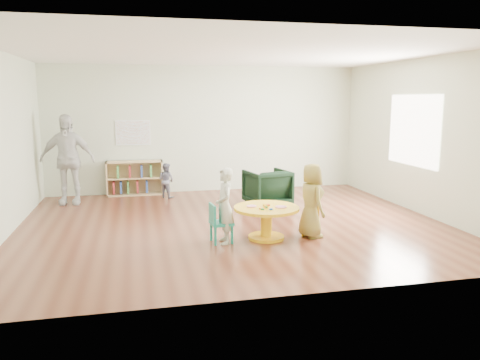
{
  "coord_description": "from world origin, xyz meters",
  "views": [
    {
      "loc": [
        -1.55,
        -7.48,
        2.07
      ],
      "look_at": [
        0.05,
        -0.3,
        0.8
      ],
      "focal_mm": 35.0,
      "sensor_mm": 36.0,
      "label": 1
    }
  ],
  "objects": [
    {
      "name": "activity_table",
      "position": [
        0.32,
        -0.94,
        0.34
      ],
      "size": [
        0.98,
        0.98,
        0.53
      ],
      "rotation": [
        0.0,
        0.0,
        0.21
      ],
      "color": "yellow",
      "rests_on": "ground"
    },
    {
      "name": "kid_chair_right",
      "position": [
        1.08,
        -0.88,
        0.28
      ],
      "size": [
        0.36,
        0.36,
        0.52
      ],
      "rotation": [
        0.0,
        0.0,
        1.21
      ],
      "color": "yellow",
      "rests_on": "ground"
    },
    {
      "name": "alphabet_poster",
      "position": [
        -1.6,
        2.98,
        1.35
      ],
      "size": [
        0.74,
        0.01,
        0.54
      ],
      "color": "white",
      "rests_on": "ground"
    },
    {
      "name": "bookshelf",
      "position": [
        -1.61,
        2.86,
        0.37
      ],
      "size": [
        1.2,
        0.3,
        0.75
      ],
      "color": "tan",
      "rests_on": "ground"
    },
    {
      "name": "child_right",
      "position": [
        1.0,
        -0.99,
        0.56
      ],
      "size": [
        0.43,
        0.59,
        1.13
      ],
      "primitive_type": "imported",
      "rotation": [
        0.0,
        0.0,
        1.7
      ],
      "color": "yellow",
      "rests_on": "ground"
    },
    {
      "name": "room",
      "position": [
        0.01,
        0.0,
        1.89
      ],
      "size": [
        7.1,
        7.0,
        2.8
      ],
      "color": "#592C1C",
      "rests_on": "ground"
    },
    {
      "name": "child_left",
      "position": [
        -0.33,
        -1.01,
        0.55
      ],
      "size": [
        0.27,
        0.41,
        1.11
      ],
      "primitive_type": "imported",
      "rotation": [
        0.0,
        0.0,
        -1.55
      ],
      "color": "silver",
      "rests_on": "ground"
    },
    {
      "name": "armchair",
      "position": [
        0.93,
        1.16,
        0.36
      ],
      "size": [
        0.9,
        0.92,
        0.72
      ],
      "primitive_type": "imported",
      "rotation": [
        0.0,
        0.0,
        3.33
      ],
      "color": "black",
      "rests_on": "ground"
    },
    {
      "name": "adult_caretaker",
      "position": [
        -2.89,
        2.23,
        0.89
      ],
      "size": [
        1.09,
        0.55,
        1.79
      ],
      "primitive_type": "imported",
      "rotation": [
        0.0,
        0.0,
        -0.11
      ],
      "color": "silver",
      "rests_on": "ground"
    },
    {
      "name": "toddler",
      "position": [
        -0.95,
        2.39,
        0.37
      ],
      "size": [
        0.46,
        0.45,
        0.74
      ],
      "primitive_type": "imported",
      "rotation": [
        0.0,
        0.0,
        2.41
      ],
      "color": "#161839",
      "rests_on": "ground"
    },
    {
      "name": "kid_chair_left",
      "position": [
        -0.42,
        -0.98,
        0.31
      ],
      "size": [
        0.34,
        0.34,
        0.58
      ],
      "rotation": [
        0.0,
        0.0,
        -1.48
      ],
      "color": "teal",
      "rests_on": "ground"
    }
  ]
}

